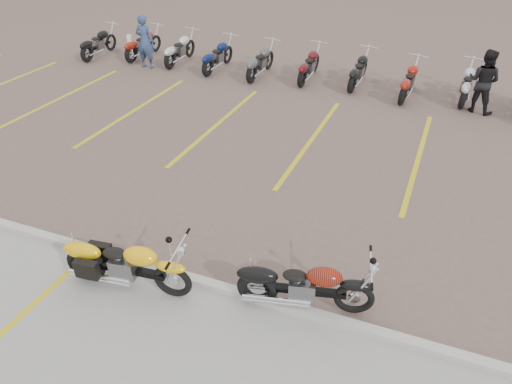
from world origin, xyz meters
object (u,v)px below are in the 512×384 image
bollard (131,49)px  person_b (484,81)px  person_a (145,41)px  flame_cruiser (302,286)px  yellow_cruiser (125,265)px

bollard → person_b: bearing=-0.9°
person_a → flame_cruiser: bearing=130.8°
yellow_cruiser → bollard: bearing=117.0°
person_a → bollard: size_ratio=1.88×
person_a → person_b: person_a is taller
flame_cruiser → person_b: 9.83m
bollard → yellow_cruiser: bearing=-56.0°
yellow_cruiser → bollard: size_ratio=2.20×
yellow_cruiser → person_a: (-6.11, 10.04, 0.49)m
flame_cruiser → bollard: size_ratio=2.09×
yellow_cruiser → person_b: size_ratio=1.21×
flame_cruiser → person_a: bearing=120.1°
person_a → bollard: person_a is taller
flame_cruiser → person_a: size_ratio=1.11×
person_b → person_a: bearing=20.4°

